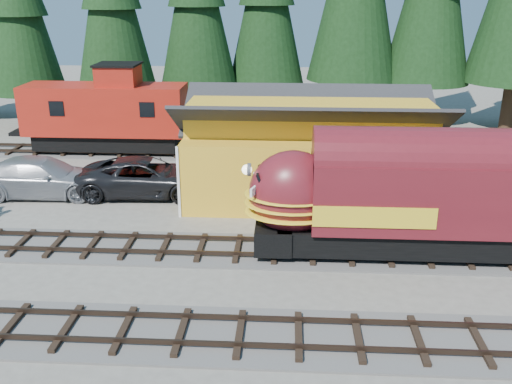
# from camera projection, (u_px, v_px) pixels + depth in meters

# --- Properties ---
(ground) EXTENTS (120.00, 120.00, 0.00)m
(ground) POSITION_uv_depth(u_px,v_px,m) (316.00, 306.00, 19.22)
(ground) COLOR #6B665B
(ground) RESTS_ON ground
(track_spur) EXTENTS (32.00, 3.20, 0.33)m
(track_spur) POSITION_uv_depth(u_px,v_px,m) (149.00, 152.00, 36.64)
(track_spur) COLOR #4C4947
(track_spur) RESTS_ON ground
(depot) EXTENTS (12.80, 7.00, 5.30)m
(depot) POSITION_uv_depth(u_px,v_px,m) (309.00, 141.00, 28.06)
(depot) COLOR gold
(depot) RESTS_ON ground
(locomotive) EXTENTS (14.46, 2.87, 3.93)m
(locomotive) POSITION_uv_depth(u_px,v_px,m) (425.00, 202.00, 21.94)
(locomotive) COLOR black
(locomotive) RESTS_ON ground
(caboose) EXTENTS (10.10, 2.93, 5.25)m
(caboose) POSITION_uv_depth(u_px,v_px,m) (107.00, 113.00, 35.91)
(caboose) COLOR black
(caboose) RESTS_ON ground
(pickup_truck_a) EXTENTS (6.98, 3.46, 1.90)m
(pickup_truck_a) POSITION_uv_depth(u_px,v_px,m) (146.00, 177.00, 29.13)
(pickup_truck_a) COLOR black
(pickup_truck_a) RESTS_ON ground
(pickup_truck_b) EXTENTS (6.87, 3.06, 1.96)m
(pickup_truck_b) POSITION_uv_depth(u_px,v_px,m) (42.00, 177.00, 29.02)
(pickup_truck_b) COLOR #97989E
(pickup_truck_b) RESTS_ON ground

